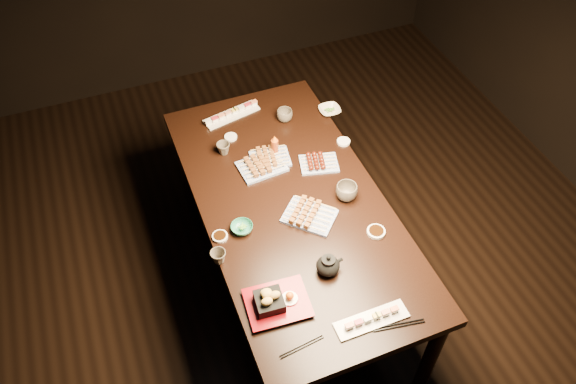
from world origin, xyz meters
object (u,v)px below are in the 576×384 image
object	(u,v)px
dining_table	(291,246)
condiment_bottle	(275,145)
yakitori_plate_left	(270,156)
edamame_bowl_cream	(330,110)
edamame_bowl_green	(242,228)
yakitori_plate_right	(310,213)
teacup_far_left	(223,148)
tempura_tray	(277,299)
teacup_mid_right	(347,192)
teacup_near_left	(218,257)
yakitori_plate_center	(262,164)
sushi_platter_near	(372,318)
teapot	(328,264)
teacup_far_right	(285,115)
sushi_platter_far	(231,113)

from	to	relation	value
dining_table	condiment_bottle	xyz separation A→B (m)	(0.05, 0.36, 0.44)
yakitori_plate_left	edamame_bowl_cream	world-z (taller)	yakitori_plate_left
yakitori_plate_left	edamame_bowl_green	bearing A→B (deg)	-117.01
yakitori_plate_right	teacup_far_left	bearing A→B (deg)	158.45
dining_table	teacup_far_left	distance (m)	0.65
tempura_tray	teacup_mid_right	size ratio (longest dim) A/B	2.47
dining_table	yakitori_plate_left	distance (m)	0.51
teacup_mid_right	teacup_far_left	xyz separation A→B (m)	(-0.48, 0.54, -0.01)
yakitori_plate_right	teacup_far_left	xyz separation A→B (m)	(-0.26, 0.59, 0.00)
dining_table	teacup_near_left	size ratio (longest dim) A/B	24.75
yakitori_plate_center	teacup_mid_right	distance (m)	0.48
tempura_tray	condiment_bottle	xyz separation A→B (m)	(0.32, 0.89, 0.01)
sushi_platter_near	yakitori_plate_left	xyz separation A→B (m)	(-0.06, 1.07, 0.01)
yakitori_plate_left	condiment_bottle	bearing A→B (deg)	52.24
yakitori_plate_left	edamame_bowl_green	xyz separation A→B (m)	(-0.29, -0.40, -0.01)
teacup_mid_right	teapot	distance (m)	0.46
teacup_far_left	yakitori_plate_center	bearing A→B (deg)	-49.51
teapot	yakitori_plate_right	bearing A→B (deg)	81.50
dining_table	teacup_far_right	xyz separation A→B (m)	(0.19, 0.59, 0.41)
edamame_bowl_cream	teacup_far_left	bearing A→B (deg)	-171.61
sushi_platter_far	teacup_far_left	world-z (taller)	teacup_far_left
dining_table	teacup_far_left	bearing A→B (deg)	125.64
dining_table	teapot	size ratio (longest dim) A/B	14.11
teapot	condiment_bottle	world-z (taller)	condiment_bottle
sushi_platter_far	yakitori_plate_right	xyz separation A→B (m)	(0.12, -0.87, 0.01)
yakitori_plate_center	teacup_near_left	size ratio (longest dim) A/B	3.33
dining_table	edamame_bowl_cream	distance (m)	0.83
yakitori_plate_center	yakitori_plate_left	size ratio (longest dim) A/B	1.15
sushi_platter_near	teacup_far_left	distance (m)	1.24
sushi_platter_near	teapot	distance (m)	0.31
yakitori_plate_center	edamame_bowl_cream	size ratio (longest dim) A/B	1.96
edamame_bowl_cream	yakitori_plate_right	bearing A→B (deg)	-121.34
tempura_tray	yakitori_plate_center	bearing A→B (deg)	79.71
tempura_tray	teacup_mid_right	world-z (taller)	tempura_tray
tempura_tray	teacup_far_left	size ratio (longest dim) A/B	3.74
teacup_mid_right	teapot	world-z (taller)	teapot
yakitori_plate_right	teacup_far_left	world-z (taller)	teacup_far_left
sushi_platter_far	edamame_bowl_cream	distance (m)	0.57
yakitori_plate_center	teapot	world-z (taller)	teapot
sushi_platter_near	edamame_bowl_cream	bearing A→B (deg)	73.23
edamame_bowl_cream	condiment_bottle	bearing A→B (deg)	-154.29
teacup_far_right	sushi_platter_far	bearing A→B (deg)	151.31
yakitori_plate_right	edamame_bowl_green	bearing A→B (deg)	-143.04
dining_table	teacup_far_left	size ratio (longest dim) A/B	24.76
teacup_far_left	condiment_bottle	world-z (taller)	condiment_bottle
yakitori_plate_center	teacup_far_right	world-z (taller)	teacup_far_right
sushi_platter_far	edamame_bowl_green	world-z (taller)	sushi_platter_far
dining_table	yakitori_plate_center	size ratio (longest dim) A/B	7.44
teacup_far_left	condiment_bottle	xyz separation A→B (m)	(0.26, -0.10, 0.03)
teacup_near_left	teacup_mid_right	distance (m)	0.73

